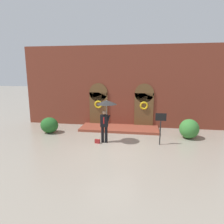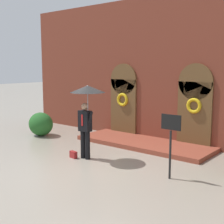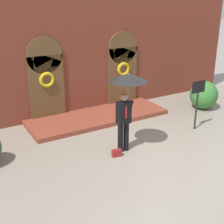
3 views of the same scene
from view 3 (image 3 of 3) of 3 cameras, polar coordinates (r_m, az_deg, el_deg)
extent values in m
plane|color=gray|center=(9.36, 6.26, -7.45)|extent=(80.00, 80.00, 0.00)
cube|color=brown|center=(11.96, -5.43, 13.10)|extent=(14.00, 0.50, 5.60)
cube|color=brown|center=(11.46, -11.80, 4.19)|extent=(1.30, 0.08, 2.40)
cylinder|color=brown|center=(11.18, -12.27, 10.07)|extent=(1.30, 0.08, 1.30)
cube|color=brown|center=(12.77, 1.93, 6.38)|extent=(1.30, 0.08, 2.40)
cylinder|color=brown|center=(12.52, 2.00, 11.69)|extent=(1.30, 0.08, 1.30)
torus|color=gold|center=(11.30, -11.82, 5.79)|extent=(0.56, 0.12, 0.56)
torus|color=gold|center=(12.63, 2.12, 7.84)|extent=(0.56, 0.12, 0.56)
cube|color=brown|center=(11.66, -2.57, -0.91)|extent=(5.20, 1.80, 0.16)
cylinder|color=black|center=(9.18, 1.55, -4.75)|extent=(0.16, 0.16, 0.90)
cylinder|color=black|center=(9.28, 2.60, -4.48)|extent=(0.16, 0.16, 0.90)
cube|color=black|center=(8.92, 2.15, -0.10)|extent=(0.41, 0.25, 0.66)
cube|color=#A51919|center=(8.80, 2.60, -0.12)|extent=(0.06, 0.01, 0.36)
sphere|color=#A87A5B|center=(8.76, 2.19, 2.71)|extent=(0.22, 0.22, 0.22)
cylinder|color=black|center=(8.99, 3.34, 0.75)|extent=(0.22, 0.09, 0.46)
cylinder|color=gray|center=(8.84, 2.91, 2.60)|extent=(0.02, 0.02, 0.98)
cone|color=black|center=(8.67, 2.98, 6.36)|extent=(1.10, 1.10, 0.22)
cone|color=white|center=(8.66, 2.98, 6.45)|extent=(0.61, 0.60, 0.20)
cube|color=maroon|center=(9.07, 0.85, -7.51)|extent=(0.30, 0.16, 0.22)
cylinder|color=black|center=(10.99, 15.12, 0.11)|extent=(0.06, 0.06, 1.30)
cube|color=black|center=(10.71, 15.56, 4.45)|extent=(0.56, 0.03, 0.40)
ellipsoid|color=#387A33|center=(13.11, 16.43, 3.03)|extent=(1.11, 1.12, 1.14)
camera|label=1|loc=(7.31, 85.00, -3.38)|focal=32.00mm
camera|label=2|loc=(11.37, 59.00, 3.31)|focal=50.00mm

